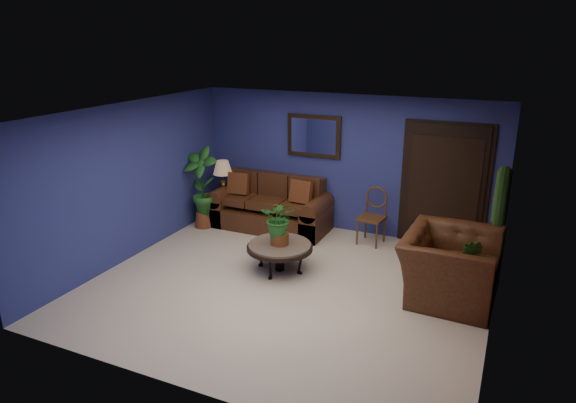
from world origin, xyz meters
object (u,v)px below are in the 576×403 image
at_px(sofa, 272,210).
at_px(table_lamp, 223,173).
at_px(end_table, 224,199).
at_px(coffee_table, 280,247).
at_px(armchair, 450,266).
at_px(side_chair, 373,212).

height_order(sofa, table_lamp, table_lamp).
bearing_deg(table_lamp, sofa, 1.88).
height_order(sofa, end_table, sofa).
xyz_separation_m(coffee_table, table_lamp, (-1.97, 1.62, 0.56)).
relative_size(sofa, armchair, 1.57).
bearing_deg(end_table, armchair, -17.57).
xyz_separation_m(coffee_table, armchair, (2.48, 0.21, 0.08)).
bearing_deg(table_lamp, armchair, -17.57).
xyz_separation_m(sofa, table_lamp, (-1.02, -0.03, 0.61)).
height_order(end_table, side_chair, side_chair).
distance_m(end_table, table_lamp, 0.53).
xyz_separation_m(end_table, side_chair, (2.96, 0.07, 0.14)).
distance_m(sofa, armchair, 3.73).
relative_size(side_chair, armchair, 0.70).
bearing_deg(side_chair, table_lamp, -171.57).
bearing_deg(armchair, end_table, 74.87).
distance_m(table_lamp, side_chair, 2.99).
distance_m(coffee_table, side_chair, 1.97).
height_order(coffee_table, side_chair, side_chair).
height_order(sofa, armchair, sofa).
bearing_deg(armchair, coffee_table, 97.35).
bearing_deg(end_table, side_chair, 1.40).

